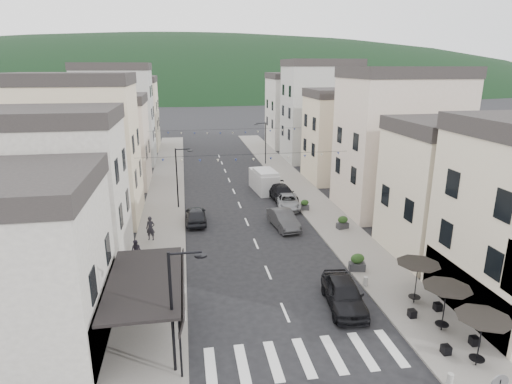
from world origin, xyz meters
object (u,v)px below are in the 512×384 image
Objects in this scene: parked_car_a at (344,294)px; pedestrian_a at (151,228)px; pedestrian_b at (136,251)px; delivery_van at (264,180)px; parked_car_e at (196,215)px; parked_car_d at (282,193)px; parked_car_b at (283,219)px; parked_car_c at (288,202)px.

parked_car_a is 2.55× the size of pedestrian_a.
delivery_van is at bearing 73.89° from pedestrian_b.
parked_car_e is 5.15m from pedestrian_a.
parked_car_d is 2.78× the size of pedestrian_a.
delivery_van reaches higher than parked_car_d.
parked_car_e is 2.80× the size of pedestrian_b.
parked_car_b is 1.05× the size of parked_car_e.
parked_car_b is 7.83m from parked_car_d.
parked_car_b is 11.21m from pedestrian_a.
parked_car_b is 0.99× the size of parked_car_c.
parked_car_d reaches higher than parked_car_c.
pedestrian_a reaches higher than parked_car_e.
parked_car_c is at bearing 93.13° from parked_car_a.
parked_car_d is 4.01m from delivery_van.
parked_car_e is (-8.02, 15.46, -0.08)m from parked_car_a.
parked_car_c is (1.67, 5.20, -0.12)m from parked_car_b.
pedestrian_b reaches higher than parked_car_d.
pedestrian_b is at bearing 153.79° from parked_car_a.
delivery_van is at bearing -131.17° from parked_car_e.
pedestrian_a reaches higher than parked_car_b.
pedestrian_b is (-12.31, -16.48, -0.33)m from delivery_van.
pedestrian_a is 1.22× the size of pedestrian_b.
pedestrian_a is at bearing 141.15° from parked_car_a.
delivery_van is (-1.23, 6.23, 0.59)m from parked_car_c.
pedestrian_b reaches higher than parked_car_c.
parked_car_a is 0.90× the size of delivery_van.
parked_car_c is at bearing 57.77° from pedestrian_b.
delivery_van is 3.44× the size of pedestrian_b.
pedestrian_a is (-11.70, 11.88, 0.25)m from parked_car_a.
parked_car_a is 1.05× the size of parked_car_c.
parked_car_c is 0.88× the size of parked_car_d.
parked_car_b is at bearing -97.85° from delivery_van.
delivery_van is 17.12m from pedestrian_a.
parked_car_e is at bearing -136.78° from delivery_van.
pedestrian_a is (-11.57, -12.62, -0.16)m from delivery_van.
parked_car_b reaches higher than parked_car_c.
parked_car_d is at bearing -77.63° from delivery_van.
parked_car_b reaches higher than parked_car_e.
parked_car_b is at bearing 19.07° from pedestrian_a.
delivery_van reaches higher than parked_car_b.
parked_car_a is at bearing 117.33° from parked_car_e.
delivery_van reaches higher than pedestrian_b.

